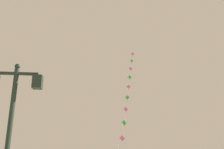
{
  "coord_description": "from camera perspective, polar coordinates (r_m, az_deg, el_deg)",
  "views": [
    {
      "loc": [
        0.43,
        -0.03,
        1.9
      ],
      "look_at": [
        2.12,
        17.93,
        7.69
      ],
      "focal_mm": 39.53,
      "sensor_mm": 36.0,
      "label": 1
    }
  ],
  "objects": [
    {
      "name": "kite_train",
      "position": [
        22.76,
        3.64,
        -4.4
      ],
      "size": [
        3.23,
        9.71,
        13.18
      ],
      "color": "brown",
      "rests_on": "ground_plane"
    },
    {
      "name": "twin_lantern_lamp_post",
      "position": [
        7.68,
        -22.09,
        -7.28
      ],
      "size": [
        1.56,
        0.28,
        4.49
      ],
      "color": "#1E2D23",
      "rests_on": "ground_plane"
    }
  ]
}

